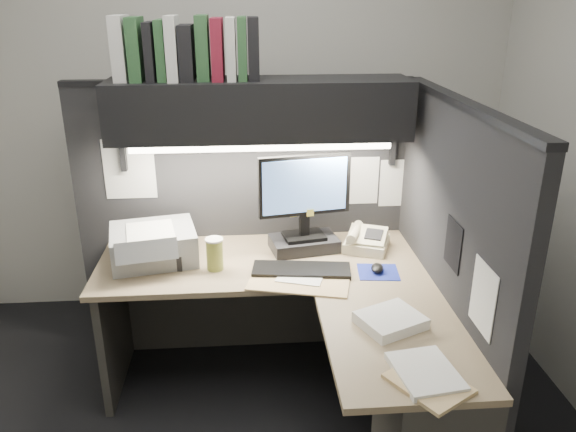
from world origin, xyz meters
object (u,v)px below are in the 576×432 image
object	(u,v)px
telephone	(367,241)
overhead_shelf	(260,109)
keyboard	(301,270)
coffee_cup	(215,255)
desk	(334,366)
notebook_stack	(162,255)
printer	(154,244)
monitor	(304,213)

from	to	relation	value
telephone	overhead_shelf	bearing A→B (deg)	-167.20
keyboard	coffee_cup	distance (m)	0.45
desk	overhead_shelf	world-z (taller)	overhead_shelf
desk	notebook_stack	size ratio (longest dim) A/B	6.39
telephone	desk	bearing A→B (deg)	-90.64
keyboard	printer	size ratio (longest dim) A/B	1.15
desk	printer	xyz separation A→B (m)	(-0.88, 0.61, 0.37)
overhead_shelf	keyboard	xyz separation A→B (m)	(0.19, -0.35, -0.76)
desk	coffee_cup	bearing A→B (deg)	139.62
telephone	printer	bearing A→B (deg)	-155.78
overhead_shelf	notebook_stack	xyz separation A→B (m)	(-0.54, -0.17, -0.73)
printer	desk	bearing A→B (deg)	-46.56
desk	monitor	distance (m)	0.84
keyboard	notebook_stack	distance (m)	0.75
notebook_stack	overhead_shelf	bearing A→B (deg)	17.83
desk	notebook_stack	world-z (taller)	notebook_stack
overhead_shelf	telephone	world-z (taller)	overhead_shelf
telephone	coffee_cup	size ratio (longest dim) A/B	1.47
overhead_shelf	coffee_cup	xyz separation A→B (m)	(-0.25, -0.28, -0.69)
monitor	coffee_cup	world-z (taller)	monitor
printer	notebook_stack	size ratio (longest dim) A/B	1.62
overhead_shelf	monitor	size ratio (longest dim) A/B	2.86
overhead_shelf	printer	world-z (taller)	overhead_shelf
overhead_shelf	printer	bearing A→B (deg)	-166.66
overhead_shelf	keyboard	size ratio (longest dim) A/B	3.12
printer	notebook_stack	world-z (taller)	printer
monitor	printer	size ratio (longest dim) A/B	1.25
desk	keyboard	size ratio (longest dim) A/B	3.42
desk	coffee_cup	world-z (taller)	coffee_cup
telephone	monitor	bearing A→B (deg)	-160.42
desk	telephone	world-z (taller)	telephone
coffee_cup	telephone	bearing A→B (deg)	12.78
keyboard	notebook_stack	world-z (taller)	notebook_stack
overhead_shelf	monitor	xyz separation A→B (m)	(0.23, -0.08, -0.55)
monitor	keyboard	distance (m)	0.34
telephone	keyboard	bearing A→B (deg)	-124.47
desk	printer	distance (m)	1.14
desk	printer	world-z (taller)	printer
monitor	notebook_stack	bearing A→B (deg)	176.53
telephone	coffee_cup	xyz separation A→B (m)	(-0.83, -0.19, 0.03)
telephone	notebook_stack	world-z (taller)	telephone
telephone	printer	world-z (taller)	printer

